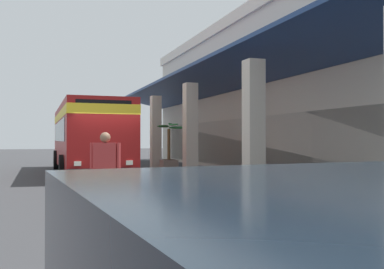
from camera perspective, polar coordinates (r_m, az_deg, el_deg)
The scene contains 6 objects.
ground at distance 18.92m, azimuth 13.80°, elevation -5.41°, with size 120.00×120.00×0.00m, color #38383A.
curb_strip at distance 18.69m, azimuth -4.98°, elevation -5.31°, with size 35.78×0.50×0.12m, color #9E998E.
plaza_building at distance 23.16m, azimuth 18.87°, elevation 5.38°, with size 30.11×13.63×7.99m.
transit_bus at distance 20.90m, azimuth -13.60°, elevation 0.12°, with size 11.22×2.87×3.34m.
pedestrian at distance 9.76m, azimuth -11.36°, elevation -4.12°, with size 0.51×0.63×1.73m.
potted_palm at distance 22.03m, azimuth -3.04°, elevation -3.03°, with size 1.68×1.61×2.45m.
Camera 1 is at (15.75, -2.37, 1.57)m, focal length 40.50 mm.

